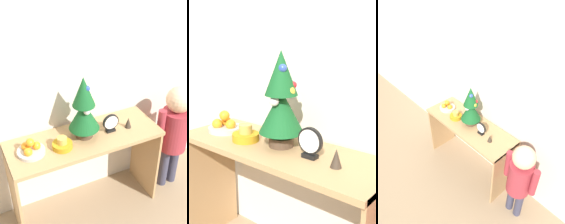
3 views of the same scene
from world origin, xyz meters
The scene contains 7 objects.
back_wall centered at (0.00, 0.47, 1.25)m, with size 7.00×0.05×2.50m, color beige.
console_table centered at (0.00, 0.21, 0.57)m, with size 1.17×0.43×0.75m.
mini_tree centered at (0.01, 0.23, 0.99)m, with size 0.23×0.23×0.49m.
fruit_bowl centered at (-0.41, 0.21, 0.78)m, with size 0.20×0.20×0.13m.
singing_bowl centered at (-0.19, 0.17, 0.78)m, with size 0.15×0.15×0.09m.
desk_clock centered at (0.21, 0.20, 0.82)m, with size 0.13×0.04×0.15m.
figurine centered at (0.36, 0.18, 0.79)m, with size 0.05×0.05×0.09m.
Camera 2 is at (0.99, -0.92, 1.32)m, focal length 50.00 mm.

